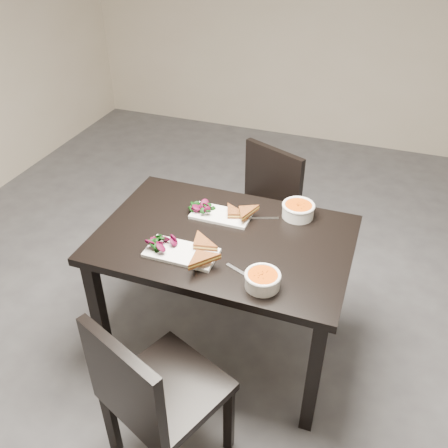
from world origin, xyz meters
The scene contains 14 objects.
ground centered at (0.00, 0.00, 0.00)m, with size 5.00×5.00×0.00m, color #47474C.
table centered at (-0.11, -0.37, 0.65)m, with size 1.20×0.80×0.75m.
chair_near centered at (-0.15, -1.11, 0.48)m, with size 0.55×0.55×0.85m.
chair_far centered at (-0.13, 0.31, 0.48)m, with size 0.55×0.55×0.85m.
plate_near centered at (-0.25, -0.57, 0.76)m, with size 0.32×0.16×0.02m, color white.
sandwich_near centered at (-0.18, -0.56, 0.79)m, with size 0.16×0.12×0.05m, color brown, non-canonical shape.
salad_near centered at (-0.35, -0.57, 0.79)m, with size 0.10×0.09×0.04m, color black, non-canonical shape.
soup_bowl_near centered at (0.16, -0.65, 0.79)m, with size 0.15×0.15×0.07m.
cutlery_near centered at (0.05, -0.60, 0.75)m, with size 0.18×0.02×0.00m, color silver.
plate_far centered at (-0.19, -0.22, 0.76)m, with size 0.30×0.15×0.01m, color white.
sandwich_far centered at (-0.12, -0.24, 0.79)m, with size 0.15×0.11×0.05m, color brown, non-canonical shape.
salad_far centered at (-0.29, -0.22, 0.79)m, with size 0.09×0.08×0.04m, color black, non-canonical shape.
soup_bowl_far centered at (0.18, -0.09, 0.79)m, with size 0.16×0.16×0.07m.
cutlery_far centered at (0.01, -0.17, 0.75)m, with size 0.18×0.02×0.00m, color silver.
Camera 1 is at (0.52, -2.11, 2.11)m, focal length 38.77 mm.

